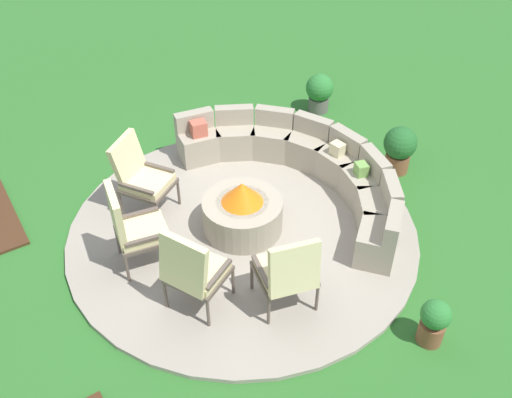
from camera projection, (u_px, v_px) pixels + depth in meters
ground_plane at (243, 231)px, 7.27m from camera, size 24.00×24.00×0.00m
patio_circle at (243, 229)px, 7.26m from camera, size 4.44×4.44×0.06m
fire_pit at (243, 211)px, 7.06m from camera, size 1.01×1.01×0.72m
curved_stone_bench at (305, 166)px, 7.78m from camera, size 3.57×1.98×0.71m
lounge_chair_front_left at (141, 175)px, 7.19m from camera, size 0.81×0.82×1.08m
lounge_chair_front_right at (133, 227)px, 6.41m from camera, size 0.63×0.68×1.15m
lounge_chair_back_left at (193, 270)px, 5.90m from camera, size 0.78×0.79×1.13m
lounge_chair_back_right at (288, 271)px, 5.92m from camera, size 0.72×0.70×1.02m
potted_plant_0 at (319, 91)px, 9.39m from camera, size 0.46×0.46×0.66m
potted_plant_1 at (399, 148)px, 8.05m from camera, size 0.47×0.47×0.71m
potted_plant_3 at (434, 321)px, 5.77m from camera, size 0.32×0.32×0.58m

